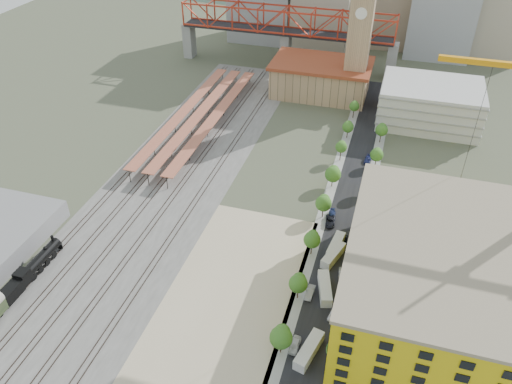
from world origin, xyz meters
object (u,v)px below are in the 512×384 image
(locomotive, at_px, (33,269))
(site_trailer_a, at_px, (309,350))
(clock_tower, at_px, (361,26))
(site_trailer_c, at_px, (333,255))
(construction_building, at_px, (455,282))
(site_trailer_b, at_px, (325,288))
(site_trailer_d, at_px, (336,246))
(car_0, at_px, (295,345))

(locomotive, distance_m, site_trailer_a, 66.07)
(clock_tower, height_order, site_trailer_c, clock_tower)
(construction_building, height_order, site_trailer_a, construction_building)
(site_trailer_b, relative_size, site_trailer_c, 1.05)
(site_trailer_a, relative_size, site_trailer_d, 1.05)
(site_trailer_a, xyz_separation_m, site_trailer_d, (0.00, 32.13, -0.06))
(site_trailer_b, bearing_deg, site_trailer_d, 74.51)
(construction_building, relative_size, car_0, 11.16)
(locomotive, relative_size, site_trailer_a, 2.34)
(clock_tower, xyz_separation_m, car_0, (5.00, -118.09, -27.92))
(construction_building, relative_size, site_trailer_b, 5.41)
(locomotive, bearing_deg, site_trailer_a, -2.60)
(locomotive, distance_m, site_trailer_c, 70.75)
(site_trailer_a, relative_size, site_trailer_c, 1.05)
(construction_building, height_order, site_trailer_d, construction_building)
(site_trailer_c, relative_size, car_0, 1.97)
(car_0, bearing_deg, site_trailer_a, -13.18)
(construction_building, xyz_separation_m, locomotive, (-92.00, -15.87, -7.36))
(site_trailer_c, bearing_deg, site_trailer_b, -72.30)
(clock_tower, distance_m, construction_building, 107.36)
(clock_tower, bearing_deg, site_trailer_d, -84.73)
(site_trailer_a, relative_size, site_trailer_b, 1.00)
(clock_tower, relative_size, car_0, 11.47)
(site_trailer_c, relative_size, site_trailer_d, 1.00)
(locomotive, height_order, site_trailer_a, locomotive)
(construction_building, distance_m, locomotive, 93.65)
(clock_tower, distance_m, car_0, 121.45)
(locomotive, bearing_deg, construction_building, 9.79)
(site_trailer_a, bearing_deg, locomotive, -168.71)
(site_trailer_a, distance_m, site_trailer_c, 28.48)
(locomotive, xyz_separation_m, site_trailer_b, (66.00, 14.22, -0.77))
(car_0, bearing_deg, site_trailer_b, 80.96)
(construction_building, bearing_deg, car_0, -148.04)
(locomotive, relative_size, site_trailer_b, 2.35)
(construction_building, xyz_separation_m, car_0, (-29.00, -18.09, -8.64))
(site_trailer_c, height_order, site_trailer_d, same)
(construction_building, distance_m, site_trailer_a, 33.14)
(construction_building, relative_size, site_trailer_d, 5.65)
(site_trailer_b, relative_size, site_trailer_d, 1.05)
(clock_tower, bearing_deg, locomotive, -116.59)
(site_trailer_b, height_order, site_trailer_c, site_trailer_b)
(site_trailer_d, bearing_deg, site_trailer_a, -82.20)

